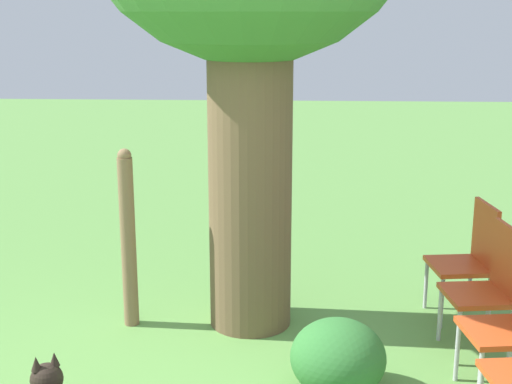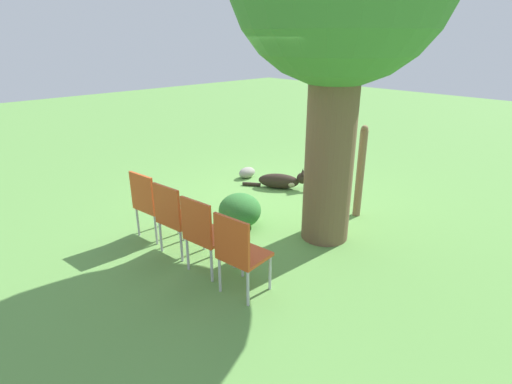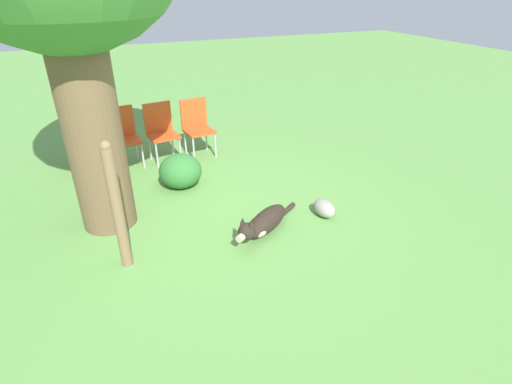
{
  "view_description": "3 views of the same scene",
  "coord_description": "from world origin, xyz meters",
  "px_view_note": "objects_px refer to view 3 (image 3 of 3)",
  "views": [
    {
      "loc": [
        0.5,
        -4.12,
        2.31
      ],
      "look_at": [
        0.24,
        0.89,
        1.04
      ],
      "focal_mm": 50.0,
      "sensor_mm": 36.0,
      "label": 1
    },
    {
      "loc": [
        4.16,
        3.74,
        2.51
      ],
      "look_at": [
        0.82,
        0.27,
        0.62
      ],
      "focal_mm": 28.0,
      "sensor_mm": 36.0,
      "label": 2
    },
    {
      "loc": [
        -4.26,
        0.9,
        2.63
      ],
      "look_at": [
        -0.55,
        -0.66,
        0.45
      ],
      "focal_mm": 28.0,
      "sensor_mm": 36.0,
      "label": 3
    }
  ],
  "objects_px": {
    "red_chair_0": "(197,124)",
    "red_chair_3": "(82,139)",
    "dog": "(264,223)",
    "fence_post": "(117,207)",
    "red_chair_2": "(123,134)",
    "red_chair_1": "(161,129)"
  },
  "relations": [
    {
      "from": "dog",
      "to": "red_chair_2",
      "type": "relative_size",
      "value": 1.15
    },
    {
      "from": "fence_post",
      "to": "red_chair_1",
      "type": "xyz_separation_m",
      "value": [
        2.57,
        -0.9,
        -0.17
      ]
    },
    {
      "from": "red_chair_0",
      "to": "red_chair_1",
      "type": "distance_m",
      "value": 0.58
    },
    {
      "from": "red_chair_0",
      "to": "dog",
      "type": "bearing_deg",
      "value": -6.25
    },
    {
      "from": "fence_post",
      "to": "red_chair_2",
      "type": "height_order",
      "value": "fence_post"
    },
    {
      "from": "fence_post",
      "to": "red_chair_0",
      "type": "relative_size",
      "value": 1.49
    },
    {
      "from": "red_chair_1",
      "to": "red_chair_2",
      "type": "bearing_deg",
      "value": -97.76
    },
    {
      "from": "dog",
      "to": "fence_post",
      "type": "distance_m",
      "value": 1.63
    },
    {
      "from": "red_chair_2",
      "to": "red_chair_3",
      "type": "relative_size",
      "value": 1.0
    },
    {
      "from": "fence_post",
      "to": "red_chair_0",
      "type": "height_order",
      "value": "fence_post"
    },
    {
      "from": "red_chair_0",
      "to": "red_chair_2",
      "type": "bearing_deg",
      "value": -97.76
    },
    {
      "from": "dog",
      "to": "red_chair_3",
      "type": "bearing_deg",
      "value": -89.48
    },
    {
      "from": "dog",
      "to": "red_chair_1",
      "type": "height_order",
      "value": "red_chair_1"
    },
    {
      "from": "red_chair_0",
      "to": "red_chair_1",
      "type": "relative_size",
      "value": 1.0
    },
    {
      "from": "red_chair_1",
      "to": "red_chair_2",
      "type": "height_order",
      "value": "same"
    },
    {
      "from": "red_chair_1",
      "to": "red_chair_2",
      "type": "relative_size",
      "value": 1.0
    },
    {
      "from": "fence_post",
      "to": "red_chair_1",
      "type": "distance_m",
      "value": 2.72
    },
    {
      "from": "red_chair_0",
      "to": "red_chair_3",
      "type": "bearing_deg",
      "value": -97.76
    },
    {
      "from": "red_chair_1",
      "to": "red_chair_3",
      "type": "xyz_separation_m",
      "value": [
        0.01,
        1.16,
        0.0
      ]
    },
    {
      "from": "dog",
      "to": "red_chair_2",
      "type": "xyz_separation_m",
      "value": [
        2.6,
        1.21,
        0.38
      ]
    },
    {
      "from": "fence_post",
      "to": "red_chair_2",
      "type": "bearing_deg",
      "value": -7.11
    },
    {
      "from": "red_chair_0",
      "to": "red_chair_3",
      "type": "distance_m",
      "value": 1.74
    }
  ]
}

